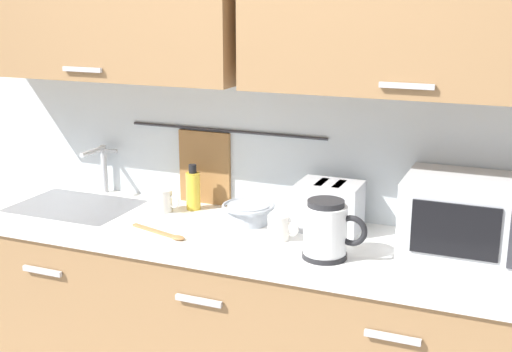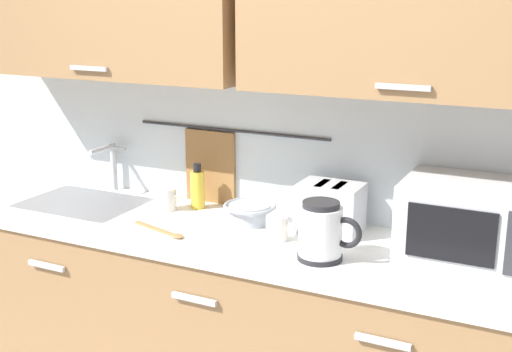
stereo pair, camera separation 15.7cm
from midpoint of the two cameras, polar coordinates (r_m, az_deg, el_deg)
counter_unit at (r=2.81m, az=-3.58°, el=-13.14°), size 2.53×0.64×0.90m
back_wall_assembly at (r=2.70m, az=-1.58°, el=9.48°), size 3.70×0.41×2.50m
sink_faucet at (r=3.16m, az=-14.36°, el=1.06°), size 0.09×0.17×0.22m
microwave at (r=2.45m, az=16.02°, el=-3.33°), size 0.46×0.35×0.27m
electric_kettle at (r=2.33m, az=4.07°, el=-4.62°), size 0.23×0.16×0.21m
dish_soap_bottle at (r=2.87m, az=-6.91°, el=-1.17°), size 0.06×0.06×0.20m
mug_near_sink at (r=2.87m, az=-9.41°, el=-2.09°), size 0.12×0.08×0.09m
mixing_bowl at (r=2.70m, az=-2.32°, el=-3.07°), size 0.21×0.21×0.08m
toaster at (r=2.61m, az=4.54°, el=-2.57°), size 0.26×0.17×0.19m
mug_by_kettle at (r=2.51m, az=0.18°, el=-4.41°), size 0.12×0.08×0.09m
wooden_spoon at (r=2.60m, az=-9.49°, el=-4.86°), size 0.27×0.10×0.01m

